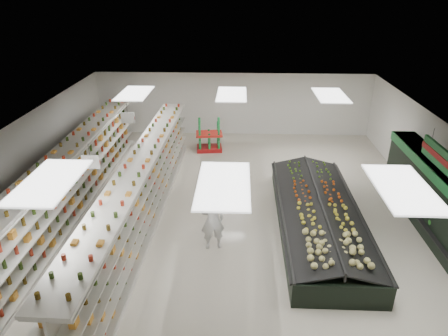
{
  "coord_description": "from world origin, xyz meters",
  "views": [
    {
      "loc": [
        0.34,
        -12.0,
        7.32
      ],
      "look_at": [
        -0.19,
        0.89,
        1.29
      ],
      "focal_mm": 32.0,
      "sensor_mm": 36.0,
      "label": 1
    }
  ],
  "objects_px": {
    "soda_endcap": "(209,135)",
    "shopper_background": "(160,148)",
    "gondola_center": "(142,195)",
    "shopper_main": "(212,220)",
    "produce_island": "(318,215)",
    "gondola_left": "(69,186)"
  },
  "relations": [
    {
      "from": "soda_endcap",
      "to": "gondola_left",
      "type": "bearing_deg",
      "value": -126.5
    },
    {
      "from": "shopper_background",
      "to": "soda_endcap",
      "type": "bearing_deg",
      "value": -56.85
    },
    {
      "from": "produce_island",
      "to": "shopper_main",
      "type": "xyz_separation_m",
      "value": [
        -3.34,
        -1.16,
        0.48
      ]
    },
    {
      "from": "gondola_center",
      "to": "produce_island",
      "type": "height_order",
      "value": "gondola_center"
    },
    {
      "from": "produce_island",
      "to": "soda_endcap",
      "type": "bearing_deg",
      "value": 121.69
    },
    {
      "from": "gondola_center",
      "to": "shopper_background",
      "type": "xyz_separation_m",
      "value": [
        -0.3,
        4.61,
        -0.21
      ]
    },
    {
      "from": "gondola_left",
      "to": "shopper_background",
      "type": "xyz_separation_m",
      "value": [
        2.33,
        4.13,
        -0.23
      ]
    },
    {
      "from": "gondola_center",
      "to": "shopper_background",
      "type": "bearing_deg",
      "value": 94.68
    },
    {
      "from": "soda_endcap",
      "to": "shopper_main",
      "type": "xyz_separation_m",
      "value": [
        0.68,
        -7.67,
        0.21
      ]
    },
    {
      "from": "gondola_center",
      "to": "soda_endcap",
      "type": "relative_size",
      "value": 8.21
    },
    {
      "from": "gondola_left",
      "to": "soda_endcap",
      "type": "bearing_deg",
      "value": 53.68
    },
    {
      "from": "gondola_center",
      "to": "soda_endcap",
      "type": "bearing_deg",
      "value": 75.93
    },
    {
      "from": "gondola_center",
      "to": "produce_island",
      "type": "distance_m",
      "value": 5.75
    },
    {
      "from": "soda_endcap",
      "to": "shopper_background",
      "type": "xyz_separation_m",
      "value": [
        -2.0,
        -1.73,
        0.05
      ]
    },
    {
      "from": "produce_island",
      "to": "soda_endcap",
      "type": "xyz_separation_m",
      "value": [
        -4.02,
        6.51,
        0.27
      ]
    },
    {
      "from": "shopper_background",
      "to": "gondola_center",
      "type": "bearing_deg",
      "value": 175.99
    },
    {
      "from": "shopper_main",
      "to": "shopper_background",
      "type": "distance_m",
      "value": 6.52
    },
    {
      "from": "gondola_left",
      "to": "soda_endcap",
      "type": "height_order",
      "value": "gondola_left"
    },
    {
      "from": "gondola_center",
      "to": "shopper_main",
      "type": "relative_size",
      "value": 6.64
    },
    {
      "from": "gondola_center",
      "to": "shopper_main",
      "type": "height_order",
      "value": "gondola_center"
    },
    {
      "from": "gondola_center",
      "to": "produce_island",
      "type": "relative_size",
      "value": 1.79
    },
    {
      "from": "soda_endcap",
      "to": "shopper_main",
      "type": "distance_m",
      "value": 7.7
    }
  ]
}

